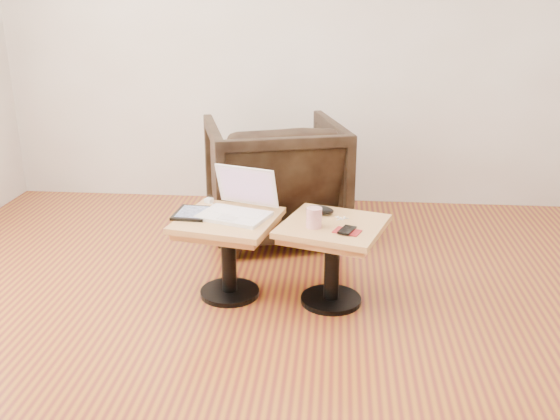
# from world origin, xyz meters

# --- Properties ---
(room_shell) EXTENTS (4.52, 4.52, 2.71)m
(room_shell) POSITION_xyz_m (0.00, 0.00, 1.35)
(room_shell) COLOR maroon
(room_shell) RESTS_ON ground
(side_table_left) EXTENTS (0.58, 0.58, 0.44)m
(side_table_left) POSITION_xyz_m (-0.28, 0.58, 0.33)
(side_table_left) COLOR black
(side_table_left) RESTS_ON ground
(side_table_right) EXTENTS (0.61, 0.61, 0.44)m
(side_table_right) POSITION_xyz_m (0.26, 0.55, 0.33)
(side_table_right) COLOR black
(side_table_right) RESTS_ON ground
(laptop) EXTENTS (0.42, 0.40, 0.24)m
(laptop) POSITION_xyz_m (-0.23, 0.64, 0.49)
(laptop) COLOR white
(laptop) RESTS_ON side_table_left
(tablet) EXTENTS (0.19, 0.23, 0.02)m
(tablet) POSITION_xyz_m (-0.47, 0.61, 0.45)
(tablet) COLOR black
(tablet) RESTS_ON side_table_left
(charging_adapter) EXTENTS (0.05, 0.05, 0.02)m
(charging_adapter) POSITION_xyz_m (-0.43, 0.81, 0.45)
(charging_adapter) COLOR white
(charging_adapter) RESTS_ON side_table_left
(glasses_case) EXTENTS (0.16, 0.10, 0.05)m
(glasses_case) POSITION_xyz_m (0.19, 0.68, 0.47)
(glasses_case) COLOR black
(glasses_case) RESTS_ON side_table_right
(striped_cup) EXTENTS (0.10, 0.10, 0.10)m
(striped_cup) POSITION_xyz_m (0.17, 0.49, 0.49)
(striped_cup) COLOR #C64758
(striped_cup) RESTS_ON side_table_right
(earbuds_tangle) EXTENTS (0.07, 0.05, 0.01)m
(earbuds_tangle) POSITION_xyz_m (0.30, 0.62, 0.45)
(earbuds_tangle) COLOR white
(earbuds_tangle) RESTS_ON side_table_right
(phone_on_sleeve) EXTENTS (0.15, 0.13, 0.02)m
(phone_on_sleeve) POSITION_xyz_m (0.33, 0.44, 0.45)
(phone_on_sleeve) COLOR maroon
(phone_on_sleeve) RESTS_ON side_table_right
(armchair) EXTENTS (1.04, 1.06, 0.78)m
(armchair) POSITION_xyz_m (-0.13, 1.49, 0.39)
(armchair) COLOR black
(armchair) RESTS_ON ground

